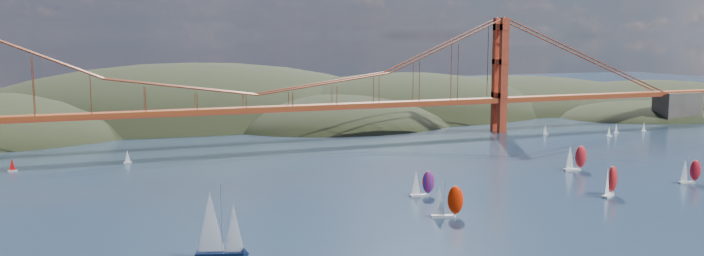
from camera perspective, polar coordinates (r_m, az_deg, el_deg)
name	(u,v)px	position (r m, az deg, el deg)	size (l,w,h in m)	color
headlands	(293,138)	(401.21, -4.89, -0.80)	(725.00, 225.00, 96.00)	black
bridge	(252,70)	(290.24, -8.35, 4.78)	(552.00, 12.00, 55.00)	#983A15
sloop_navy	(217,225)	(148.24, -11.13, -7.94)	(10.71, 7.46, 15.84)	black
racer_0	(447,201)	(178.79, 7.88, -6.00)	(8.47, 5.48, 9.47)	white
racer_1	(610,181)	(213.97, 20.64, -4.11)	(8.66, 6.76, 9.83)	silver
racer_2	(690,171)	(242.38, 26.27, -3.22)	(7.57, 3.70, 8.52)	silver
racer_3	(575,157)	(250.21, 18.05, -2.34)	(8.62, 3.62, 9.83)	white
racer_rwb	(422,183)	(201.24, 5.83, -4.56)	(7.49, 3.36, 8.48)	silver
distant_boat_2	(12,165)	(263.98, -26.41, -2.75)	(3.00, 2.00, 4.70)	silver
distant_boat_3	(127,157)	(265.05, -18.16, -2.29)	(3.00, 2.00, 4.70)	silver
distant_boat_4	(545,130)	(337.22, 15.76, -0.13)	(3.00, 2.00, 4.70)	silver
distant_boat_5	(609,132)	(339.54, 20.58, -0.28)	(3.00, 2.00, 4.70)	silver
distant_boat_6	(616,128)	(353.08, 21.10, -0.02)	(3.00, 2.00, 4.70)	silver
distant_boat_7	(644,127)	(364.30, 23.09, 0.11)	(3.00, 2.00, 4.70)	silver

